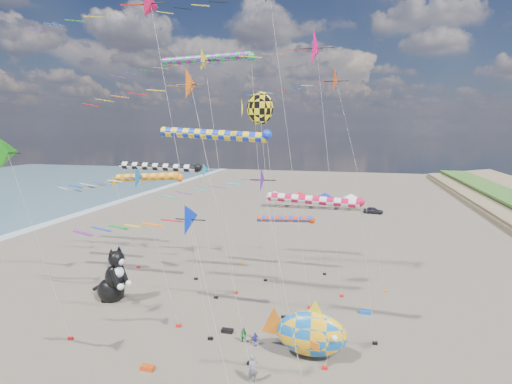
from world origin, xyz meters
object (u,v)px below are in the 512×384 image
object	(u,v)px
cat_inflatable	(113,273)
fish_inflatable	(311,333)
parked_car	(373,210)
person_adult	(253,369)
child_blue	(255,339)
child_green	(244,336)

from	to	relation	value
cat_inflatable	fish_inflatable	world-z (taller)	cat_inflatable
cat_inflatable	parked_car	world-z (taller)	cat_inflatable
person_adult	fish_inflatable	bearing A→B (deg)	13.30
person_adult	child_blue	distance (m)	4.34
cat_inflatable	child_green	size ratio (longest dim) A/B	4.36
cat_inflatable	child_blue	xyz separation A→B (m)	(14.57, -4.48, -2.10)
person_adult	child_green	distance (m)	4.74
fish_inflatable	person_adult	world-z (taller)	fish_inflatable
cat_inflatable	child_blue	size ratio (longest dim) A/B	5.01
person_adult	child_blue	size ratio (longest dim) A/B	1.79
fish_inflatable	child_blue	world-z (taller)	fish_inflatable
fish_inflatable	person_adult	bearing A→B (deg)	-132.52
child_green	child_blue	world-z (taller)	child_green
cat_inflatable	child_green	xyz separation A→B (m)	(13.65, -4.34, -2.02)
fish_inflatable	parked_car	world-z (taller)	fish_inflatable
parked_car	fish_inflatable	bearing A→B (deg)	176.98
child_green	person_adult	bearing A→B (deg)	-47.86
child_green	child_blue	distance (m)	0.93
person_adult	child_green	xyz separation A→B (m)	(-1.82, 4.36, -0.34)
cat_inflatable	child_blue	distance (m)	15.38
child_blue	person_adult	bearing A→B (deg)	-113.64
fish_inflatable	child_green	world-z (taller)	fish_inflatable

